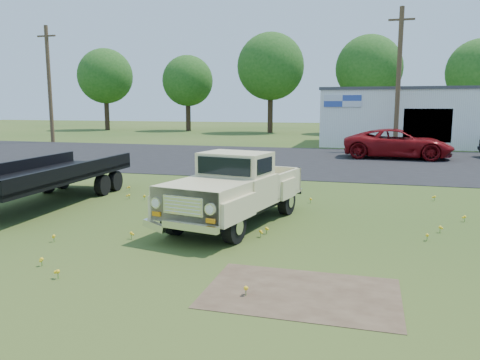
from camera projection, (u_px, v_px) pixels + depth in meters
The scene contains 15 objects.
ground at pixel (254, 235), 10.57m from camera, with size 140.00×140.00×0.00m, color #2C4917.
asphalt_lot at pixel (322, 161), 24.84m from camera, with size 90.00×14.00×0.02m, color black.
dirt_patch_a at pixel (301, 293), 7.32m from camera, with size 3.00×2.00×0.01m, color #4B3728.
dirt_patch_b at pixel (219, 201), 14.43m from camera, with size 2.20×1.60×0.01m, color #4B3728.
commercial_building at pixel (422, 116), 34.32m from camera, with size 14.20×8.20×4.15m.
utility_pole_west at pixel (49, 83), 36.60m from camera, with size 1.60×0.30×9.00m.
utility_pole_mid at pixel (399, 78), 29.70m from camera, with size 1.60×0.30×9.00m.
treeline_a at pixel (105, 76), 55.05m from camera, with size 6.40×6.40×9.52m.
treeline_b at pixel (188, 81), 53.45m from camera, with size 5.76×5.76×8.57m.
treeline_c at pixel (271, 67), 49.17m from camera, with size 7.04×7.04×10.47m.
treeline_d at pixel (369, 68), 47.51m from camera, with size 6.72×6.72×10.00m.
treeline_e at pixel (480, 72), 43.53m from camera, with size 6.08×6.08×9.04m.
vintage_pickup_truck at pixel (236, 188), 11.49m from camera, with size 1.92×4.93×1.79m, color #CCBC89, non-canonical shape.
flatbed_trailer at pixel (45, 171), 13.89m from camera, with size 2.36×7.09×1.93m, color black, non-canonical shape.
red_pickup at pixel (398, 144), 25.79m from camera, with size 2.66×5.78×1.61m, color maroon.
Camera 1 is at (2.44, -9.95, 2.91)m, focal length 35.00 mm.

